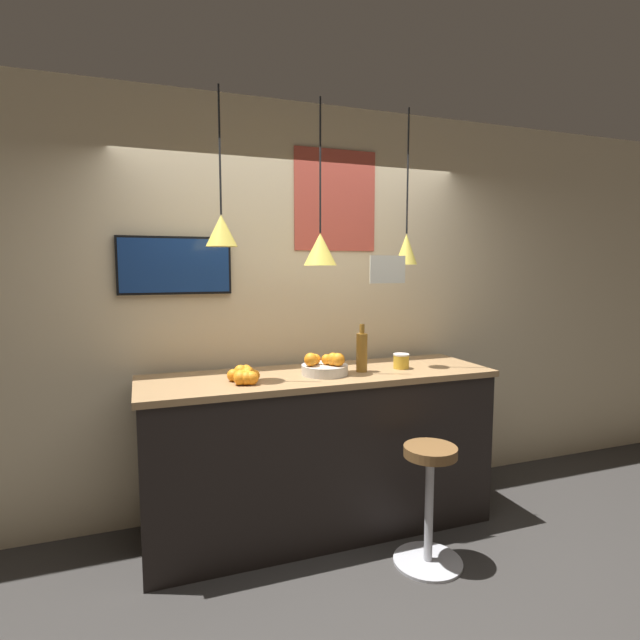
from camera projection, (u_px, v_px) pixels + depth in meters
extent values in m
plane|color=#33302D|center=(358.00, 581.00, 2.79)|extent=(14.00, 14.00, 0.00)
cube|color=beige|center=(299.00, 309.00, 3.64)|extent=(8.00, 0.06, 2.90)
cube|color=black|center=(320.00, 454.00, 3.32)|extent=(2.27, 0.65, 1.02)
cube|color=#99754C|center=(320.00, 376.00, 3.26)|extent=(2.31, 0.69, 0.04)
cylinder|color=#B7B7BC|center=(428.00, 561.00, 2.97)|extent=(0.41, 0.41, 0.02)
cylinder|color=#B7B7BC|center=(429.00, 509.00, 2.93)|extent=(0.05, 0.05, 0.64)
cylinder|color=brown|center=(430.00, 452.00, 2.90)|extent=(0.31, 0.31, 0.06)
cylinder|color=beige|center=(325.00, 370.00, 3.22)|extent=(0.30, 0.30, 0.06)
sphere|color=orange|center=(315.00, 359.00, 3.22)|extent=(0.07, 0.07, 0.07)
sphere|color=orange|center=(333.00, 359.00, 3.18)|extent=(0.08, 0.08, 0.08)
sphere|color=orange|center=(311.00, 360.00, 3.16)|extent=(0.09, 0.09, 0.09)
sphere|color=orange|center=(338.00, 360.00, 3.16)|extent=(0.09, 0.09, 0.09)
sphere|color=orange|center=(327.00, 359.00, 3.21)|extent=(0.07, 0.07, 0.07)
sphere|color=orange|center=(240.00, 371.00, 3.12)|extent=(0.08, 0.08, 0.08)
sphere|color=orange|center=(246.00, 378.00, 2.93)|extent=(0.08, 0.08, 0.08)
sphere|color=orange|center=(246.00, 371.00, 3.15)|extent=(0.08, 0.08, 0.08)
sphere|color=orange|center=(248.00, 373.00, 3.07)|extent=(0.08, 0.08, 0.08)
sphere|color=orange|center=(247.00, 375.00, 3.04)|extent=(0.07, 0.07, 0.07)
sphere|color=orange|center=(249.00, 374.00, 3.07)|extent=(0.08, 0.08, 0.08)
sphere|color=orange|center=(240.00, 378.00, 2.93)|extent=(0.08, 0.08, 0.08)
sphere|color=orange|center=(252.00, 378.00, 2.93)|extent=(0.08, 0.08, 0.08)
sphere|color=orange|center=(241.00, 377.00, 2.95)|extent=(0.09, 0.09, 0.09)
sphere|color=orange|center=(248.00, 376.00, 2.99)|extent=(0.08, 0.08, 0.08)
sphere|color=orange|center=(233.00, 375.00, 3.03)|extent=(0.07, 0.07, 0.07)
sphere|color=orange|center=(241.00, 372.00, 3.13)|extent=(0.07, 0.07, 0.07)
sphere|color=orange|center=(254.00, 375.00, 3.04)|extent=(0.07, 0.07, 0.07)
cylinder|color=olive|center=(362.00, 353.00, 3.30)|extent=(0.07, 0.07, 0.25)
cylinder|color=olive|center=(362.00, 329.00, 3.28)|extent=(0.03, 0.03, 0.06)
cylinder|color=gold|center=(401.00, 362.00, 3.41)|extent=(0.11, 0.11, 0.09)
cylinder|color=white|center=(401.00, 355.00, 3.40)|extent=(0.11, 0.11, 0.01)
cylinder|color=black|center=(220.00, 150.00, 2.90)|extent=(0.01, 0.01, 0.74)
cone|color=#EAD14C|center=(221.00, 231.00, 2.95)|extent=(0.19, 0.19, 0.19)
sphere|color=#F9EFCC|center=(222.00, 243.00, 2.96)|extent=(0.04, 0.04, 0.04)
cylinder|color=black|center=(320.00, 166.00, 3.12)|extent=(0.01, 0.01, 0.83)
cone|color=#EAD14C|center=(320.00, 249.00, 3.17)|extent=(0.21, 0.21, 0.21)
sphere|color=#F9EFCC|center=(320.00, 262.00, 3.18)|extent=(0.04, 0.04, 0.04)
cylinder|color=black|center=(408.00, 171.00, 3.33)|extent=(0.01, 0.01, 0.82)
cone|color=#EAD14C|center=(406.00, 249.00, 3.38)|extent=(0.15, 0.15, 0.21)
sphere|color=#F9EFCC|center=(406.00, 262.00, 3.39)|extent=(0.04, 0.04, 0.04)
cube|color=black|center=(175.00, 265.00, 3.27)|extent=(0.73, 0.04, 0.38)
cube|color=navy|center=(175.00, 265.00, 3.25)|extent=(0.70, 0.01, 0.35)
cube|color=white|center=(388.00, 269.00, 3.06)|extent=(0.24, 0.01, 0.17)
cube|color=#C64C3D|center=(335.00, 201.00, 3.62)|extent=(0.63, 0.01, 0.72)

